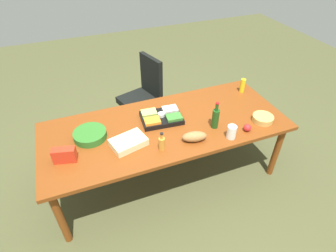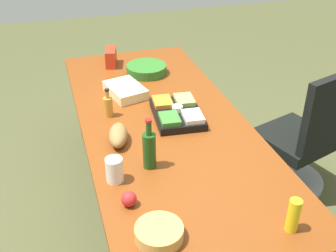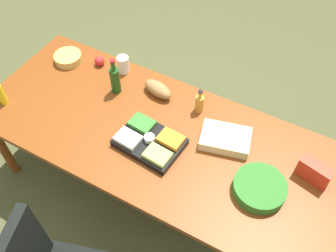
{
  "view_description": "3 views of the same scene",
  "coord_description": "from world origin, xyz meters",
  "px_view_note": "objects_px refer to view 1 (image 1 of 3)",
  "views": [
    {
      "loc": [
        -0.78,
        -2.08,
        2.51
      ],
      "look_at": [
        -0.01,
        -0.07,
        0.8
      ],
      "focal_mm": 29.23,
      "sensor_mm": 36.0,
      "label": 1
    },
    {
      "loc": [
        2.24,
        -0.64,
        2.13
      ],
      "look_at": [
        0.12,
        -0.0,
        0.78
      ],
      "focal_mm": 44.62,
      "sensor_mm": 36.0,
      "label": 2
    },
    {
      "loc": [
        -0.79,
        1.28,
        2.71
      ],
      "look_at": [
        -0.06,
        -0.05,
        0.81
      ],
      "focal_mm": 39.07,
      "sensor_mm": 36.0,
      "label": 3
    }
  ],
  "objects_px": {
    "mustard_bottle": "(243,86)",
    "dressing_bottle": "(162,143)",
    "salad_bowl": "(90,135)",
    "mayo_jar": "(232,132)",
    "veggie_tray": "(161,117)",
    "wine_bottle": "(215,118)",
    "conference_table": "(166,130)",
    "office_chair": "(143,102)",
    "chip_bowl": "(263,118)",
    "chip_bag_red": "(64,155)",
    "bread_loaf": "(194,137)",
    "apple_red": "(247,128)",
    "sheet_cake": "(129,142)"
  },
  "relations": [
    {
      "from": "office_chair",
      "to": "veggie_tray",
      "type": "xyz_separation_m",
      "value": [
        -0.07,
        -0.94,
        0.41
      ]
    },
    {
      "from": "sheet_cake",
      "to": "bread_loaf",
      "type": "relative_size",
      "value": 1.33
    },
    {
      "from": "conference_table",
      "to": "wine_bottle",
      "type": "height_order",
      "value": "wine_bottle"
    },
    {
      "from": "conference_table",
      "to": "apple_red",
      "type": "distance_m",
      "value": 0.83
    },
    {
      "from": "chip_bag_red",
      "to": "mustard_bottle",
      "type": "relative_size",
      "value": 1.17
    },
    {
      "from": "chip_bag_red",
      "to": "salad_bowl",
      "type": "bearing_deg",
      "value": 43.51
    },
    {
      "from": "conference_table",
      "to": "wine_bottle",
      "type": "relative_size",
      "value": 8.51
    },
    {
      "from": "dressing_bottle",
      "to": "conference_table",
      "type": "bearing_deg",
      "value": 63.26
    },
    {
      "from": "apple_red",
      "to": "mayo_jar",
      "type": "xyz_separation_m",
      "value": [
        -0.21,
        -0.03,
        0.03
      ]
    },
    {
      "from": "conference_table",
      "to": "veggie_tray",
      "type": "height_order",
      "value": "veggie_tray"
    },
    {
      "from": "chip_bag_red",
      "to": "bread_loaf",
      "type": "distance_m",
      "value": 1.19
    },
    {
      "from": "mustard_bottle",
      "to": "dressing_bottle",
      "type": "xyz_separation_m",
      "value": [
        -1.26,
        -0.61,
        -0.01
      ]
    },
    {
      "from": "salad_bowl",
      "to": "mustard_bottle",
      "type": "xyz_separation_m",
      "value": [
        1.85,
        0.2,
        0.05
      ]
    },
    {
      "from": "bread_loaf",
      "to": "chip_bag_red",
      "type": "bearing_deg",
      "value": 171.84
    },
    {
      "from": "wine_bottle",
      "to": "mayo_jar",
      "type": "relative_size",
      "value": 2.17
    },
    {
      "from": "mustard_bottle",
      "to": "bread_loaf",
      "type": "distance_m",
      "value": 1.11
    },
    {
      "from": "conference_table",
      "to": "office_chair",
      "type": "xyz_separation_m",
      "value": [
        0.05,
        1.04,
        -0.31
      ]
    },
    {
      "from": "chip_bowl",
      "to": "wine_bottle",
      "type": "bearing_deg",
      "value": 169.82
    },
    {
      "from": "apple_red",
      "to": "bread_loaf",
      "type": "xyz_separation_m",
      "value": [
        -0.56,
        0.06,
        0.01
      ]
    },
    {
      "from": "office_chair",
      "to": "chip_bowl",
      "type": "distance_m",
      "value": 1.68
    },
    {
      "from": "chip_bag_red",
      "to": "wine_bottle",
      "type": "relative_size",
      "value": 0.67
    },
    {
      "from": "conference_table",
      "to": "bread_loaf",
      "type": "relative_size",
      "value": 10.53
    },
    {
      "from": "chip_bag_red",
      "to": "salad_bowl",
      "type": "xyz_separation_m",
      "value": [
        0.25,
        0.24,
        -0.03
      ]
    },
    {
      "from": "veggie_tray",
      "to": "wine_bottle",
      "type": "bearing_deg",
      "value": -33.48
    },
    {
      "from": "wine_bottle",
      "to": "sheet_cake",
      "type": "height_order",
      "value": "wine_bottle"
    },
    {
      "from": "chip_bag_red",
      "to": "mayo_jar",
      "type": "xyz_separation_m",
      "value": [
        1.53,
        -0.26,
        -0.0
      ]
    },
    {
      "from": "conference_table",
      "to": "veggie_tray",
      "type": "bearing_deg",
      "value": 96.96
    },
    {
      "from": "office_chair",
      "to": "salad_bowl",
      "type": "distance_m",
      "value": 1.32
    },
    {
      "from": "veggie_tray",
      "to": "bread_loaf",
      "type": "bearing_deg",
      "value": -67.08
    },
    {
      "from": "veggie_tray",
      "to": "sheet_cake",
      "type": "distance_m",
      "value": 0.5
    },
    {
      "from": "mayo_jar",
      "to": "chip_bowl",
      "type": "bearing_deg",
      "value": 13.71
    },
    {
      "from": "wine_bottle",
      "to": "apple_red",
      "type": "bearing_deg",
      "value": -32.41
    },
    {
      "from": "salad_bowl",
      "to": "mayo_jar",
      "type": "xyz_separation_m",
      "value": [
        1.28,
        -0.49,
        0.03
      ]
    },
    {
      "from": "wine_bottle",
      "to": "dressing_bottle",
      "type": "bearing_deg",
      "value": -169.14
    },
    {
      "from": "salad_bowl",
      "to": "chip_bowl",
      "type": "xyz_separation_m",
      "value": [
        1.73,
        -0.38,
        -0.01
      ]
    },
    {
      "from": "salad_bowl",
      "to": "wine_bottle",
      "type": "distance_m",
      "value": 1.25
    },
    {
      "from": "office_chair",
      "to": "veggie_tray",
      "type": "height_order",
      "value": "office_chair"
    },
    {
      "from": "veggie_tray",
      "to": "mayo_jar",
      "type": "relative_size",
      "value": 3.26
    },
    {
      "from": "chip_bag_red",
      "to": "chip_bowl",
      "type": "xyz_separation_m",
      "value": [
        1.98,
        -0.14,
        -0.04
      ]
    },
    {
      "from": "wine_bottle",
      "to": "apple_red",
      "type": "xyz_separation_m",
      "value": [
        0.27,
        -0.17,
        -0.08
      ]
    },
    {
      "from": "chip_bag_red",
      "to": "chip_bowl",
      "type": "height_order",
      "value": "chip_bag_red"
    },
    {
      "from": "wine_bottle",
      "to": "mayo_jar",
      "type": "bearing_deg",
      "value": -71.53
    },
    {
      "from": "conference_table",
      "to": "bread_loaf",
      "type": "bearing_deg",
      "value": -62.75
    },
    {
      "from": "mustard_bottle",
      "to": "sheet_cake",
      "type": "height_order",
      "value": "mustard_bottle"
    },
    {
      "from": "wine_bottle",
      "to": "mustard_bottle",
      "type": "bearing_deg",
      "value": 37.11
    },
    {
      "from": "veggie_tray",
      "to": "mayo_jar",
      "type": "bearing_deg",
      "value": -43.82
    },
    {
      "from": "salad_bowl",
      "to": "sheet_cake",
      "type": "relative_size",
      "value": 0.99
    },
    {
      "from": "conference_table",
      "to": "chip_bag_red",
      "type": "relative_size",
      "value": 12.63
    },
    {
      "from": "veggie_tray",
      "to": "chip_bag_red",
      "type": "bearing_deg",
      "value": -165.57
    },
    {
      "from": "conference_table",
      "to": "salad_bowl",
      "type": "relative_size",
      "value": 7.94
    }
  ]
}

